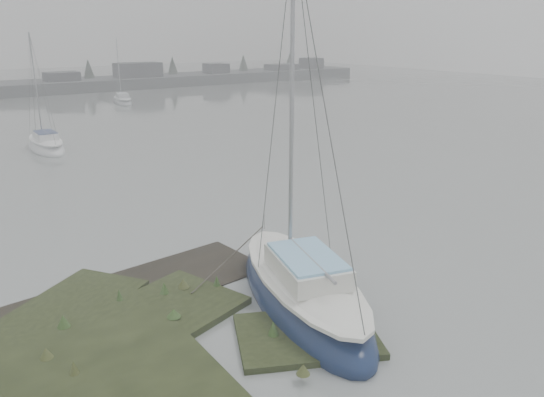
% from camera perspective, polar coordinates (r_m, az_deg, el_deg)
% --- Properties ---
extents(ground, '(160.00, 160.00, 0.00)m').
position_cam_1_polar(ground, '(40.99, -24.48, 5.53)').
color(ground, slate).
rests_on(ground, ground).
extents(far_shoreline, '(60.00, 8.00, 4.15)m').
position_cam_1_polar(far_shoreline, '(79.44, -9.67, 12.64)').
color(far_shoreline, '#4C4F51').
rests_on(far_shoreline, ground).
extents(sailboat_main, '(4.42, 7.99, 10.72)m').
position_cam_1_polar(sailboat_main, '(15.40, 3.28, -10.17)').
color(sailboat_main, '#0E1C3E').
rests_on(sailboat_main, ground).
extents(sailboat_white, '(1.90, 5.68, 8.00)m').
position_cam_1_polar(sailboat_white, '(37.92, -23.11, 5.21)').
color(sailboat_white, white).
rests_on(sailboat_white, ground).
extents(sailboat_far_b, '(2.53, 5.39, 7.31)m').
position_cam_1_polar(sailboat_far_b, '(59.54, -15.77, 10.01)').
color(sailboat_far_b, '#A3A8AC').
rests_on(sailboat_far_b, ground).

